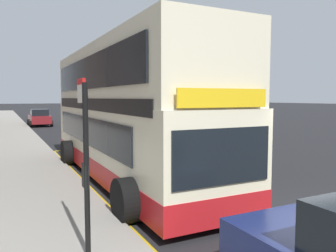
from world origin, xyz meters
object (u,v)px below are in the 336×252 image
object	(u,v)px
double_decker_bus	(126,117)
parked_car_maroon_far	(40,118)
bus_stop_sign	(85,153)
parked_car_teal_ahead	(123,116)

from	to	relation	value
double_decker_bus	parked_car_maroon_far	bearing A→B (deg)	91.09
bus_stop_sign	parked_car_maroon_far	world-z (taller)	bus_stop_sign
double_decker_bus	bus_stop_sign	xyz separation A→B (m)	(-2.57, -5.32, -0.25)
double_decker_bus	bus_stop_sign	bearing A→B (deg)	-115.76
bus_stop_sign	parked_car_teal_ahead	size ratio (longest dim) A/B	0.69
double_decker_bus	parked_car_teal_ahead	world-z (taller)	double_decker_bus
parked_car_maroon_far	parked_car_teal_ahead	bearing A→B (deg)	171.64
parked_car_maroon_far	bus_stop_sign	bearing A→B (deg)	88.60
double_decker_bus	parked_car_maroon_far	xyz separation A→B (m)	(-0.45, 23.63, -1.27)
parked_car_maroon_far	double_decker_bus	bearing A→B (deg)	93.87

